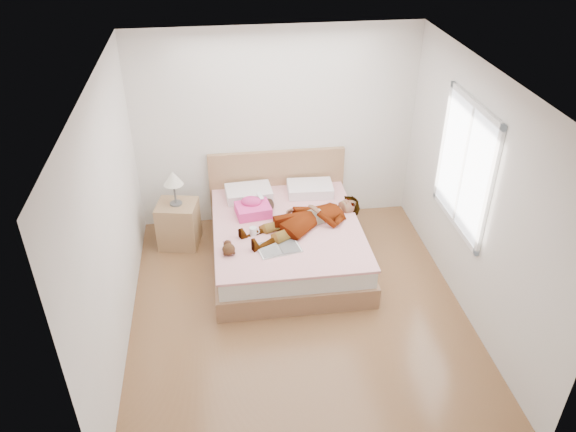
# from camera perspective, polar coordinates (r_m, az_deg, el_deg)

# --- Properties ---
(ground) EXTENTS (4.00, 4.00, 0.00)m
(ground) POSITION_cam_1_polar(r_m,az_deg,el_deg) (6.25, 1.06, -9.59)
(ground) COLOR #512D19
(ground) RESTS_ON ground
(woman) EXTENTS (1.73, 1.24, 0.22)m
(woman) POSITION_cam_1_polar(r_m,az_deg,el_deg) (6.65, 1.80, -0.03)
(woman) COLOR white
(woman) RESTS_ON bed
(hair) EXTENTS (0.54, 0.64, 0.09)m
(hair) POSITION_cam_1_polar(r_m,az_deg,el_deg) (7.00, -3.41, 1.11)
(hair) COLOR black
(hair) RESTS_ON bed
(phone) EXTENTS (0.09, 0.11, 0.06)m
(phone) POSITION_cam_1_polar(r_m,az_deg,el_deg) (6.89, -2.83, 2.04)
(phone) COLOR silver
(phone) RESTS_ON bed
(room_shell) EXTENTS (4.00, 4.00, 4.00)m
(room_shell) POSITION_cam_1_polar(r_m,az_deg,el_deg) (6.12, 17.49, 4.81)
(room_shell) COLOR white
(room_shell) RESTS_ON ground
(bed) EXTENTS (1.80, 2.08, 1.00)m
(bed) POSITION_cam_1_polar(r_m,az_deg,el_deg) (6.89, -0.21, -2.18)
(bed) COLOR brown
(bed) RESTS_ON ground
(towel) EXTENTS (0.45, 0.38, 0.22)m
(towel) POSITION_cam_1_polar(r_m,az_deg,el_deg) (6.86, -3.61, 0.82)
(towel) COLOR #FF45A2
(towel) RESTS_ON bed
(magazine) EXTENTS (0.52, 0.40, 0.03)m
(magazine) POSITION_cam_1_polar(r_m,az_deg,el_deg) (6.28, -0.95, -3.25)
(magazine) COLOR white
(magazine) RESTS_ON bed
(coffee_mug) EXTENTS (0.13, 0.11, 0.10)m
(coffee_mug) POSITION_cam_1_polar(r_m,az_deg,el_deg) (6.50, -3.54, -1.54)
(coffee_mug) COLOR white
(coffee_mug) RESTS_ON bed
(plush_toy) EXTENTS (0.16, 0.22, 0.12)m
(plush_toy) POSITION_cam_1_polar(r_m,az_deg,el_deg) (6.22, -6.07, -3.28)
(plush_toy) COLOR #331F0E
(plush_toy) RESTS_ON bed
(nightstand) EXTENTS (0.56, 0.51, 1.04)m
(nightstand) POSITION_cam_1_polar(r_m,az_deg,el_deg) (7.21, -11.09, -0.48)
(nightstand) COLOR brown
(nightstand) RESTS_ON ground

